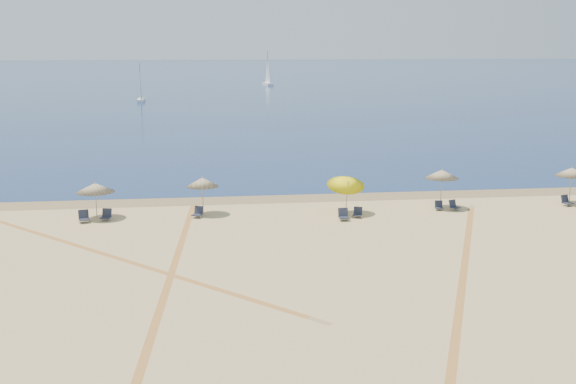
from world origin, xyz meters
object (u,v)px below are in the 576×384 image
object	(u,v)px
umbrella_2	(202,182)
chair_5	(344,215)
chair_2	(84,217)
chair_9	(566,201)
chair_8	(454,206)
sailboat_1	(268,75)
chair_6	(358,213)
umbrella_4	(442,174)
umbrella_5	(572,172)
chair_4	(198,213)
sailboat_0	(141,90)
chair_3	(106,215)
umbrella_3	(346,181)
chair_7	(439,206)
umbrella_1	(95,188)

from	to	relation	value
umbrella_2	chair_5	bearing A→B (deg)	-16.74
chair_2	chair_9	xyz separation A→B (m)	(30.85, 0.56, -0.01)
chair_9	umbrella_2	bearing A→B (deg)	160.92
chair_8	sailboat_1	world-z (taller)	sailboat_1
chair_6	umbrella_4	bearing A→B (deg)	38.80
umbrella_2	umbrella_5	xyz separation A→B (m)	(24.22, -0.09, 0.12)
chair_2	chair_4	xyz separation A→B (m)	(6.76, 0.36, -0.02)
chair_4	sailboat_0	world-z (taller)	sailboat_0
chair_6	sailboat_1	bearing A→B (deg)	109.05
chair_3	chair_8	xyz separation A→B (m)	(21.81, 0.01, -0.03)
chair_9	chair_4	bearing A→B (deg)	162.75
chair_6	chair_8	size ratio (longest dim) A/B	0.99
chair_8	sailboat_1	xyz separation A→B (m)	(0.61, 134.41, 2.27)
chair_2	umbrella_4	bearing A→B (deg)	-12.33
chair_2	sailboat_0	world-z (taller)	sailboat_0
umbrella_2	sailboat_1	distance (m)	134.65
umbrella_5	chair_3	size ratio (longest dim) A/B	3.21
umbrella_4	sailboat_0	xyz separation A→B (m)	(-26.31, 87.05, -0.12)
umbrella_3	chair_7	size ratio (longest dim) A/B	4.21
umbrella_2	umbrella_3	distance (m)	8.91
umbrella_5	sailboat_1	world-z (taller)	sailboat_1
chair_4	sailboat_1	xyz separation A→B (m)	(16.93, 134.38, 2.26)
umbrella_1	chair_5	size ratio (longest dim) A/B	3.21
chair_3	chair_7	distance (m)	20.84
chair_4	umbrella_5	bearing A→B (deg)	25.65
umbrella_3	chair_3	world-z (taller)	umbrella_3
umbrella_1	sailboat_1	distance (m)	135.79
chair_2	chair_5	xyz separation A→B (m)	(15.51, -1.42, -0.00)
umbrella_1	chair_2	distance (m)	1.94
umbrella_4	chair_3	world-z (taller)	umbrella_4
chair_7	umbrella_4	bearing A→B (deg)	70.88
chair_3	chair_4	xyz separation A→B (m)	(5.50, 0.03, -0.01)
umbrella_2	sailboat_0	distance (m)	87.55
sailboat_1	chair_7	bearing A→B (deg)	-100.58
chair_9	chair_8	bearing A→B (deg)	163.97
chair_6	chair_7	size ratio (longest dim) A/B	1.19
chair_3	umbrella_4	bearing A→B (deg)	14.71
umbrella_1	umbrella_2	distance (m)	6.47
chair_7	umbrella_3	bearing A→B (deg)	-166.68
umbrella_1	chair_3	size ratio (longest dim) A/B	2.96
chair_6	chair_8	world-z (taller)	chair_6
chair_7	chair_8	bearing A→B (deg)	5.55
umbrella_4	chair_4	size ratio (longest dim) A/B	3.14
chair_5	chair_6	distance (m)	1.15
chair_4	umbrella_4	bearing A→B (deg)	26.17
chair_7	chair_3	bearing A→B (deg)	-169.70
chair_7	sailboat_1	distance (m)	134.36
sailboat_0	umbrella_5	bearing A→B (deg)	-68.87
sailboat_0	sailboat_1	xyz separation A→B (m)	(27.61, 46.77, 0.43)
umbrella_5	sailboat_0	distance (m)	93.81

